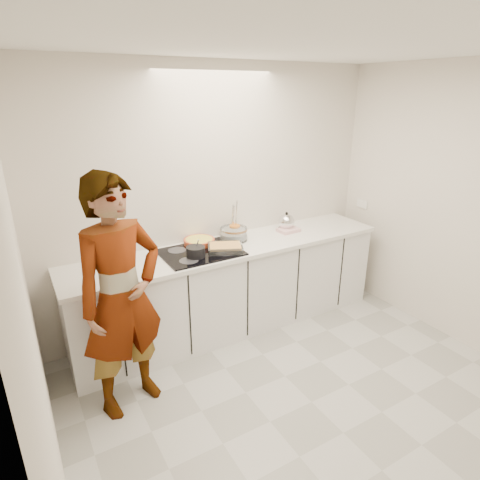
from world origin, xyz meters
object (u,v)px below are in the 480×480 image
kettle (286,222)px  cook (122,298)px  baking_dish (225,248)px  utensil_crock (235,232)px  hob (201,252)px  saucepan (196,252)px  mixing_bowl (234,234)px  tart_dish (199,241)px

kettle → cook: (-1.94, -0.64, -0.07)m
baking_dish → utensil_crock: bearing=47.9°
hob → saucepan: size_ratio=4.09×
baking_dish → cook: (-1.07, -0.41, -0.04)m
saucepan → mixing_bowl: 0.57m
mixing_bowl → kettle: 0.64m
baking_dish → cook: 1.15m
hob → baking_dish: 0.23m
tart_dish → cook: bearing=-143.1°
tart_dish → baking_dish: (0.13, -0.30, 0.01)m
kettle → cook: 2.04m
mixing_bowl → utensil_crock: bearing=50.1°
cook → saucepan: bearing=11.5°
saucepan → mixing_bowl: (0.52, 0.23, -0.00)m
mixing_bowl → cook: bearing=-153.1°
saucepan → utensil_crock: (0.56, 0.28, 0.01)m
baking_dish → utensil_crock: 0.40m
saucepan → cook: bearing=-151.3°
hob → mixing_bowl: (0.43, 0.15, 0.05)m
mixing_bowl → cook: 1.46m
tart_dish → cook: (-0.94, -0.71, -0.03)m
tart_dish → kettle: bearing=-3.8°
baking_dish → mixing_bowl: bearing=47.5°
tart_dish → kettle: 1.00m
hob → cook: cook is taller
kettle → tart_dish: bearing=176.2°
hob → kettle: 1.08m
tart_dish → baking_dish: bearing=-66.6°
tart_dish → saucepan: bearing=-120.2°
hob → kettle: size_ratio=3.13×
saucepan → cook: 0.89m
baking_dish → utensil_crock: size_ratio=2.84×
utensil_crock → baking_dish: bearing=-132.1°
tart_dish → cook: size_ratio=0.18×
saucepan → kettle: (1.16, 0.21, 0.02)m
tart_dish → utensil_crock: 0.40m
kettle → baking_dish: bearing=-165.1°
hob → tart_dish: tart_dish is taller
mixing_bowl → kettle: size_ratio=1.50×
baking_dish → hob: bearing=152.7°
mixing_bowl → cook: cook is taller
hob → mixing_bowl: mixing_bowl is taller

